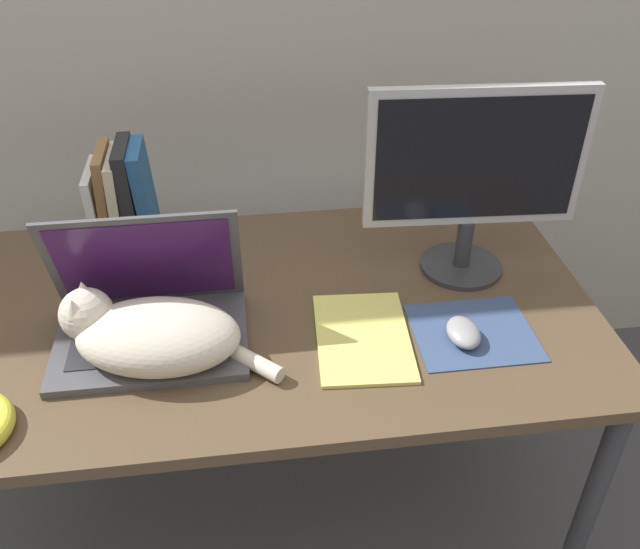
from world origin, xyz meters
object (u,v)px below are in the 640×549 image
at_px(cat, 150,333).
at_px(notepad, 363,337).
at_px(computer_mouse, 463,332).
at_px(laptop, 150,316).
at_px(book_row, 123,199).
at_px(external_monitor, 474,174).

distance_m(cat, notepad, 0.41).
xyz_separation_m(cat, computer_mouse, (0.61, -0.03, -0.04)).
distance_m(cat, computer_mouse, 0.61).
xyz_separation_m(laptop, computer_mouse, (0.61, -0.10, -0.03)).
bearing_deg(book_row, cat, -78.87).
bearing_deg(laptop, cat, -84.69).
height_order(external_monitor, computer_mouse, external_monitor).
height_order(computer_mouse, book_row, book_row).
bearing_deg(cat, computer_mouse, -2.66).
bearing_deg(notepad, computer_mouse, -9.13).
relative_size(cat, book_row, 1.64).
relative_size(computer_mouse, notepad, 0.33).
xyz_separation_m(computer_mouse, book_row, (-0.69, 0.46, 0.10)).
distance_m(laptop, computer_mouse, 0.62).
bearing_deg(computer_mouse, external_monitor, 73.63).
bearing_deg(cat, external_monitor, 17.71).
bearing_deg(external_monitor, cat, -162.29).
height_order(laptop, notepad, laptop).
distance_m(external_monitor, computer_mouse, 0.34).
bearing_deg(book_row, external_monitor, -15.78).
xyz_separation_m(external_monitor, notepad, (-0.27, -0.21, -0.24)).
xyz_separation_m(laptop, notepad, (0.42, -0.06, -0.05)).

